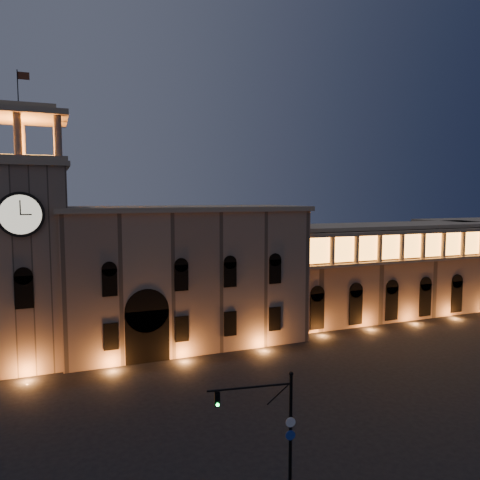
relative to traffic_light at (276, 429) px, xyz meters
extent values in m
plane|color=black|center=(4.89, 10.37, -4.10)|extent=(160.00, 160.00, 0.00)
cube|color=#8C725C|center=(2.89, 32.37, 4.40)|extent=(30.00, 12.00, 17.00)
cube|color=#9D876C|center=(2.89, 32.37, 13.20)|extent=(30.80, 12.80, 0.60)
cube|color=black|center=(-3.11, 26.97, -1.10)|extent=(5.00, 1.40, 6.00)
cylinder|color=black|center=(-3.11, 26.97, 1.90)|extent=(5.00, 1.40, 5.00)
cube|color=#FF9732|center=(-3.11, 26.77, -1.30)|extent=(4.20, 0.20, 5.00)
cube|color=#8C725C|center=(-15.61, 31.37, 6.90)|extent=(9.00, 9.00, 22.00)
cube|color=#9D876C|center=(-15.61, 31.37, 18.15)|extent=(9.80, 9.80, 0.50)
cylinder|color=black|center=(-15.61, 26.69, 12.90)|extent=(4.60, 0.35, 4.60)
cylinder|color=beige|center=(-15.61, 26.55, 12.90)|extent=(4.00, 0.12, 4.00)
cube|color=#9D876C|center=(-15.61, 31.37, 18.65)|extent=(9.40, 9.40, 0.50)
cube|color=#FF9732|center=(-15.61, 31.37, 18.95)|extent=(6.80, 6.80, 0.15)
cylinder|color=#9D876C|center=(-15.61, 27.57, 21.00)|extent=(0.76, 0.76, 4.20)
cylinder|color=#9D876C|center=(-11.81, 27.57, 21.00)|extent=(0.76, 0.76, 4.20)
cylinder|color=#9D876C|center=(-15.61, 35.17, 21.00)|extent=(0.76, 0.76, 4.20)
cylinder|color=#9D876C|center=(-11.81, 35.17, 21.00)|extent=(0.76, 0.76, 4.20)
cylinder|color=#9D876C|center=(-11.81, 31.37, 21.00)|extent=(0.76, 0.76, 4.20)
cube|color=#9D876C|center=(-15.61, 31.37, 23.40)|extent=(9.80, 9.80, 0.60)
cube|color=#9D876C|center=(-15.61, 31.37, 24.00)|extent=(7.50, 7.50, 0.60)
cylinder|color=black|center=(-15.61, 31.37, 26.30)|extent=(0.10, 0.10, 4.00)
plane|color=#562818|center=(-15.01, 31.37, 27.70)|extent=(1.20, 0.00, 1.20)
cube|color=#876C56|center=(36.89, 34.37, 2.90)|extent=(40.00, 10.00, 14.00)
cube|color=#9D876C|center=(36.89, 34.37, 10.15)|extent=(40.60, 10.60, 0.50)
cube|color=#9D876C|center=(36.89, 28.87, 5.20)|extent=(40.00, 1.20, 0.40)
cube|color=#9D876C|center=(36.89, 28.87, 9.50)|extent=(40.00, 1.40, 0.50)
cube|color=#FF9732|center=(36.89, 29.42, 7.40)|extent=(38.00, 0.15, 3.60)
cylinder|color=#9D876C|center=(18.89, 28.87, 7.40)|extent=(0.70, 0.70, 4.00)
cylinder|color=#9D876C|center=(22.89, 28.87, 7.40)|extent=(0.70, 0.70, 4.00)
cylinder|color=#9D876C|center=(26.89, 28.87, 7.40)|extent=(0.70, 0.70, 4.00)
cylinder|color=#9D876C|center=(30.89, 28.87, 7.40)|extent=(0.70, 0.70, 4.00)
cylinder|color=#9D876C|center=(34.89, 28.87, 7.40)|extent=(0.70, 0.70, 4.00)
cylinder|color=#9D876C|center=(38.89, 28.87, 7.40)|extent=(0.70, 0.70, 4.00)
cylinder|color=#9D876C|center=(42.89, 28.87, 7.40)|extent=(0.70, 0.70, 4.00)
cylinder|color=#9D876C|center=(46.89, 28.87, 7.40)|extent=(0.70, 0.70, 4.00)
cube|color=#876C56|center=(62.89, 40.37, 2.90)|extent=(20.00, 12.00, 14.00)
cylinder|color=black|center=(0.95, -0.14, -0.33)|extent=(0.22, 0.22, 7.55)
sphere|color=black|center=(0.95, -0.14, 3.56)|extent=(0.30, 0.30, 0.30)
cylinder|color=black|center=(-1.72, 0.28, 2.91)|extent=(5.35, 0.98, 0.13)
cube|color=black|center=(-3.74, 0.61, 2.37)|extent=(0.37, 0.35, 0.92)
cylinder|color=#0CE53F|center=(-3.77, 0.44, 2.07)|extent=(0.21, 0.12, 0.19)
cylinder|color=silver|center=(0.87, -0.28, 0.43)|extent=(0.65, 0.15, 0.65)
cylinder|color=navy|center=(0.87, -0.28, -0.43)|extent=(0.65, 0.15, 0.65)
camera|label=1|loc=(-12.77, -25.42, 14.66)|focal=35.00mm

